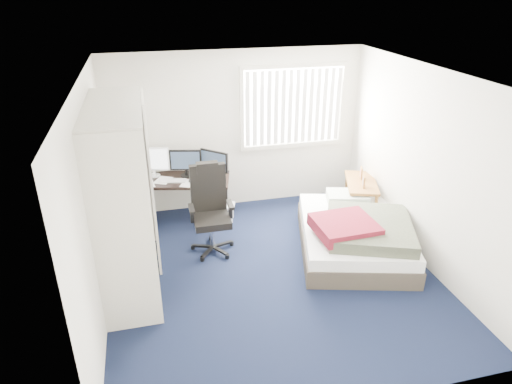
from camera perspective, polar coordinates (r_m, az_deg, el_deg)
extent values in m
plane|color=black|center=(5.94, 1.97, -10.09)|extent=(4.20, 4.20, 0.00)
plane|color=silver|center=(7.23, -2.42, 7.60)|extent=(4.00, 0.00, 4.00)
plane|color=silver|center=(3.63, 11.46, -12.38)|extent=(4.00, 0.00, 4.00)
plane|color=silver|center=(5.19, -19.62, -1.26)|extent=(0.00, 4.20, 4.20)
plane|color=silver|center=(6.14, 20.43, 2.74)|extent=(0.00, 4.20, 4.20)
plane|color=white|center=(4.94, 2.40, 14.30)|extent=(4.20, 4.20, 0.00)
cube|color=white|center=(7.34, 4.58, 10.65)|extent=(1.60, 0.02, 1.20)
cube|color=beige|center=(7.18, 4.84, 15.46)|extent=(1.72, 0.06, 0.06)
cube|color=beige|center=(7.50, 4.49, 5.93)|extent=(1.72, 0.06, 0.06)
cube|color=white|center=(7.29, 4.73, 10.54)|extent=(1.60, 0.04, 1.16)
cube|color=beige|center=(4.69, -16.23, -5.71)|extent=(0.60, 0.04, 2.20)
cube|color=beige|center=(6.32, -15.98, 2.51)|extent=(0.60, 0.04, 2.20)
cube|color=beige|center=(5.12, -17.56, 10.12)|extent=(0.60, 1.80, 0.04)
cube|color=beige|center=(5.23, -17.02, 6.11)|extent=(0.56, 1.74, 0.03)
cylinder|color=silver|center=(5.27, -16.86, 4.88)|extent=(0.03, 1.72, 0.03)
cube|color=#26262B|center=(5.34, -16.29, -0.01)|extent=(0.38, 1.10, 0.90)
cube|color=beige|center=(5.89, -12.94, 1.20)|extent=(0.03, 0.90, 2.20)
cube|color=white|center=(4.76, -17.38, 5.94)|extent=(0.38, 0.30, 0.24)
cube|color=gray|center=(5.24, -17.18, 7.57)|extent=(0.34, 0.28, 0.22)
cube|color=black|center=(6.98, -9.15, 1.50)|extent=(1.51, 0.96, 0.04)
cylinder|color=black|center=(7.01, -14.41, -1.99)|extent=(0.04, 0.04, 0.65)
cylinder|color=black|center=(7.47, -13.53, -0.14)|extent=(0.04, 0.04, 0.65)
cylinder|color=black|center=(6.82, -3.96, -2.01)|extent=(0.04, 0.04, 0.65)
cylinder|color=black|center=(7.29, -3.73, -0.11)|extent=(0.04, 0.04, 0.65)
cube|color=white|center=(7.05, -12.79, 4.07)|extent=(0.49, 0.14, 0.36)
cube|color=white|center=(7.05, -12.79, 4.07)|extent=(0.44, 0.11, 0.31)
cube|color=black|center=(6.97, -8.81, 3.98)|extent=(0.47, 0.14, 0.32)
cube|color=#1E2838|center=(6.97, -8.81, 3.98)|extent=(0.42, 0.11, 0.27)
cube|color=black|center=(6.88, -5.24, 3.91)|extent=(0.47, 0.14, 0.32)
cube|color=#1E2838|center=(6.88, -5.24, 3.91)|extent=(0.42, 0.11, 0.27)
cube|color=white|center=(6.90, -10.42, 1.40)|extent=(0.42, 0.23, 0.02)
cube|color=black|center=(6.86, -8.13, 1.44)|extent=(0.08, 0.11, 0.02)
cylinder|color=silver|center=(6.86, -6.96, 2.12)|extent=(0.08, 0.08, 0.16)
cube|color=white|center=(6.97, -9.16, 1.67)|extent=(0.36, 0.34, 0.00)
cube|color=black|center=(6.39, -5.40, -6.83)|extent=(0.58, 0.58, 0.12)
cylinder|color=silver|center=(6.28, -5.47, -5.27)|extent=(0.06, 0.06, 0.38)
cube|color=black|center=(6.17, -5.56, -3.51)|extent=(0.48, 0.48, 0.10)
cube|color=black|center=(6.20, -6.00, 0.57)|extent=(0.48, 0.10, 0.67)
cube|color=black|center=(6.09, -6.12, 3.03)|extent=(0.29, 0.12, 0.15)
cube|color=black|center=(6.06, -8.06, -2.09)|extent=(0.07, 0.27, 0.04)
cube|color=black|center=(6.12, -3.23, -1.59)|extent=(0.07, 0.27, 0.04)
cube|color=white|center=(7.05, -4.02, -1.70)|extent=(0.38, 0.34, 0.03)
cylinder|color=white|center=(7.05, -5.03, -2.94)|extent=(0.04, 0.04, 0.24)
cylinder|color=white|center=(7.20, -4.87, -2.29)|extent=(0.04, 0.04, 0.24)
cylinder|color=white|center=(7.03, -3.09, -2.98)|extent=(0.04, 0.04, 0.24)
cylinder|color=white|center=(7.18, -2.97, -2.33)|extent=(0.04, 0.04, 0.24)
cube|color=brown|center=(7.18, 13.06, 1.14)|extent=(0.70, 0.97, 0.04)
cube|color=brown|center=(6.93, 11.73, -2.42)|extent=(0.05, 0.05, 0.56)
cube|color=brown|center=(7.64, 11.17, 0.34)|extent=(0.05, 0.05, 0.56)
cube|color=brown|center=(6.98, 14.65, -2.52)|extent=(0.05, 0.05, 0.56)
cube|color=brown|center=(7.69, 13.82, 0.23)|extent=(0.05, 0.05, 0.56)
cube|color=brown|center=(6.96, 13.33, 1.30)|extent=(0.06, 0.14, 0.18)
cube|color=brown|center=(7.26, 13.02, 2.35)|extent=(0.06, 0.14, 0.18)
cube|color=#3B332A|center=(6.50, 12.00, -6.02)|extent=(1.86, 2.19, 0.25)
cube|color=white|center=(6.40, 12.15, -4.51)|extent=(1.82, 2.14, 0.17)
cube|color=silver|center=(6.91, 11.37, -0.67)|extent=(0.68, 0.55, 0.14)
cube|color=#383E2E|center=(6.15, 14.04, -4.43)|extent=(1.41, 1.48, 0.18)
cube|color=maroon|center=(5.96, 11.01, -4.28)|extent=(0.78, 0.73, 0.16)
cube|color=tan|center=(5.44, -14.42, -12.99)|extent=(0.40, 0.32, 0.28)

